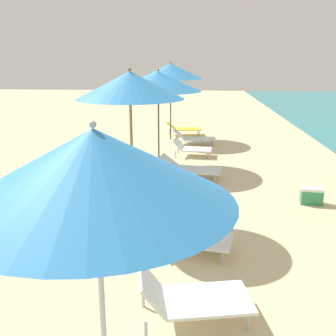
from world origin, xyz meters
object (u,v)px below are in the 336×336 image
object	(u,v)px
lounger_third_shoreside	(170,191)
umbrella_farthest	(171,71)
umbrella_third	(130,85)
lounger_farthest_shoreside	(183,128)
umbrella_second	(95,167)
lounger_second_shoreside	(190,297)
lounger_fourth_inland	(189,168)
lounger_third_inland	(188,235)
lounger_farthest_inland	(194,138)
lounger_fourth_shoreside	(191,148)
umbrella_fourth	(158,81)
cooler_box	(311,196)

from	to	relation	value
lounger_third_shoreside	umbrella_farthest	distance (m)	7.35
umbrella_third	lounger_farthest_shoreside	distance (m)	9.13
umbrella_second	umbrella_farthest	xyz separation A→B (m)	(-0.18, 11.91, 0.36)
lounger_second_shoreside	lounger_fourth_inland	world-z (taller)	lounger_second_shoreside
umbrella_second	lounger_second_shoreside	bearing A→B (deg)	57.21
lounger_third_inland	lounger_farthest_inland	size ratio (longest dim) A/B	0.91
lounger_third_inland	lounger_fourth_shoreside	distance (m)	6.39
umbrella_fourth	cooler_box	bearing A→B (deg)	-38.43
lounger_third_shoreside	lounger_third_inland	bearing A→B (deg)	-65.48
umbrella_fourth	lounger_fourth_shoreside	xyz separation A→B (m)	(0.93, 1.22, -2.14)
umbrella_third	umbrella_farthest	bearing A→B (deg)	88.53
lounger_farthest_shoreside	lounger_third_inland	bearing A→B (deg)	-95.41
umbrella_third	lounger_third_inland	xyz separation A→B (m)	(1.07, -1.13, -2.29)
umbrella_second	lounger_farthest_inland	distance (m)	11.16
lounger_third_shoreside	umbrella_fourth	bearing A→B (deg)	112.23
lounger_farthest_shoreside	lounger_farthest_inland	distance (m)	1.92
umbrella_third	lounger_fourth_inland	distance (m)	3.83
lounger_fourth_shoreside	lounger_farthest_shoreside	world-z (taller)	lounger_fourth_shoreside
lounger_second_shoreside	lounger_third_shoreside	bearing A→B (deg)	87.06
umbrella_farthest	lounger_farthest_inland	size ratio (longest dim) A/B	1.86
lounger_third_inland	lounger_farthest_shoreside	size ratio (longest dim) A/B	0.97
lounger_third_shoreside	cooler_box	xyz separation A→B (m)	(3.05, 0.27, -0.13)
lounger_farthest_shoreside	lounger_farthest_inland	world-z (taller)	lounger_farthest_inland
lounger_third_shoreside	lounger_fourth_shoreside	size ratio (longest dim) A/B	1.15
umbrella_third	lounger_farthest_inland	size ratio (longest dim) A/B	1.83
umbrella_second	lounger_fourth_shoreside	bearing A→B (deg)	85.94
lounger_fourth_inland	umbrella_farthest	bearing A→B (deg)	107.81
umbrella_farthest	lounger_second_shoreside	bearing A→B (deg)	-85.02
umbrella_farthest	lounger_farthest_shoreside	distance (m)	2.50
lounger_fourth_inland	lounger_farthest_inland	bearing A→B (deg)	97.40
lounger_third_shoreside	umbrella_fourth	distance (m)	3.79
umbrella_fourth	lounger_farthest_shoreside	xyz separation A→B (m)	(0.54, 4.78, -2.13)
lounger_third_inland	umbrella_farthest	xyz separation A→B (m)	(-0.87, 9.03, 2.29)
umbrella_fourth	cooler_box	size ratio (longest dim) A/B	5.60
umbrella_second	umbrella_fourth	world-z (taller)	umbrella_fourth
umbrella_fourth	umbrella_farthest	bearing A→B (deg)	88.64
lounger_third_shoreside	lounger_fourth_shoreside	bearing A→B (deg)	97.24
umbrella_farthest	lounger_fourth_inland	bearing A→B (deg)	-80.84
lounger_second_shoreside	lounger_third_shoreside	world-z (taller)	lounger_third_shoreside
lounger_third_inland	cooler_box	xyz separation A→B (m)	(2.61, 2.33, -0.10)
lounger_second_shoreside	umbrella_third	size ratio (longest dim) A/B	0.50
lounger_second_shoreside	lounger_fourth_shoreside	xyz separation A→B (m)	(-0.09, 8.10, -0.02)
umbrella_fourth	lounger_second_shoreside	bearing A→B (deg)	-81.49
lounger_second_shoreside	lounger_fourth_inland	distance (m)	5.74
umbrella_fourth	lounger_fourth_shoreside	world-z (taller)	umbrella_fourth
lounger_third_shoreside	cooler_box	size ratio (longest dim) A/B	2.98
umbrella_second	umbrella_fourth	distance (m)	8.05
lounger_farthest_inland	umbrella_third	bearing A→B (deg)	-103.15
umbrella_fourth	lounger_fourth_inland	world-z (taller)	umbrella_fourth
lounger_second_shoreside	umbrella_fourth	xyz separation A→B (m)	(-1.03, 6.88, 2.11)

